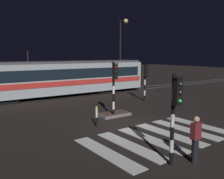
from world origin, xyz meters
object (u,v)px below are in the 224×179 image
(pedestrian_waiting_at_kerb, at_px, (195,139))
(bollard_island_edge, at_px, (97,116))
(tram, at_px, (58,78))
(street_lamp_trackside_right, at_px, (122,47))
(traffic_light_median_centre, at_px, (114,81))
(traffic_light_corner_far_right, at_px, (146,76))
(traffic_light_kerb_mid_left, at_px, (175,106))

(pedestrian_waiting_at_kerb, relative_size, bollard_island_edge, 1.54)
(tram, bearing_deg, bollard_island_edge, -100.64)
(street_lamp_trackside_right, relative_size, pedestrian_waiting_at_kerb, 4.28)
(traffic_light_median_centre, distance_m, bollard_island_edge, 2.73)
(pedestrian_waiting_at_kerb, bearing_deg, bollard_island_edge, 96.33)
(traffic_light_corner_far_right, bearing_deg, tram, 131.28)
(traffic_light_median_centre, distance_m, tram, 8.92)
(traffic_light_kerb_mid_left, bearing_deg, bollard_island_edge, 88.20)
(traffic_light_kerb_mid_left, distance_m, pedestrian_waiting_at_kerb, 1.51)
(traffic_light_kerb_mid_left, distance_m, tram, 15.59)
(tram, bearing_deg, pedestrian_waiting_at_kerb, -94.44)
(traffic_light_median_centre, bearing_deg, traffic_light_kerb_mid_left, -107.36)
(street_lamp_trackside_right, xyz_separation_m, pedestrian_waiting_at_kerb, (-7.78, -14.92, -3.75))
(traffic_light_corner_far_right, bearing_deg, traffic_light_kerb_mid_left, -127.42)
(traffic_light_kerb_mid_left, bearing_deg, pedestrian_waiting_at_kerb, -18.56)
(traffic_light_kerb_mid_left, distance_m, street_lamp_trackside_right, 17.17)
(street_lamp_trackside_right, height_order, tram, street_lamp_trackside_right)
(traffic_light_median_centre, distance_m, pedestrian_waiting_at_kerb, 7.06)
(traffic_light_median_centre, relative_size, street_lamp_trackside_right, 0.47)
(pedestrian_waiting_at_kerb, bearing_deg, street_lamp_trackside_right, 62.46)
(traffic_light_median_centre, height_order, tram, tram)
(tram, relative_size, pedestrian_waiting_at_kerb, 10.38)
(traffic_light_corner_far_right, relative_size, street_lamp_trackside_right, 0.42)
(traffic_light_median_centre, xyz_separation_m, street_lamp_trackside_right, (6.55, 8.11, 2.37))
(traffic_light_corner_far_right, xyz_separation_m, tram, (-5.23, 5.95, -0.30))
(traffic_light_kerb_mid_left, bearing_deg, tram, 82.48)
(traffic_light_median_centre, relative_size, bollard_island_edge, 3.09)
(traffic_light_corner_far_right, distance_m, street_lamp_trackside_right, 5.91)
(street_lamp_trackside_right, height_order, bollard_island_edge, street_lamp_trackside_right)
(traffic_light_median_centre, bearing_deg, bollard_island_edge, -151.42)
(traffic_light_kerb_mid_left, xyz_separation_m, pedestrian_waiting_at_kerb, (0.82, -0.27, -1.24))
(traffic_light_corner_far_right, relative_size, bollard_island_edge, 2.80)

